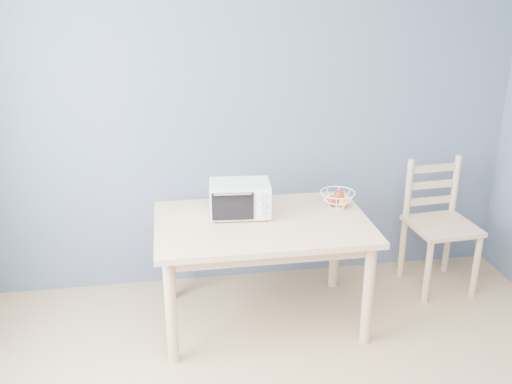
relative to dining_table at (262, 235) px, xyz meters
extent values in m
cube|color=slate|center=(0.02, 0.65, 0.65)|extent=(4.00, 0.01, 2.60)
cube|color=#E1B887|center=(0.00, 0.00, 0.08)|extent=(1.40, 0.90, 0.04)
cylinder|color=#E1B887|center=(-0.62, -0.37, -0.29)|extent=(0.07, 0.07, 0.71)
cylinder|color=#E1B887|center=(0.62, -0.37, -0.29)|extent=(0.07, 0.07, 0.71)
cylinder|color=#E1B887|center=(-0.62, 0.37, -0.29)|extent=(0.07, 0.07, 0.71)
cylinder|color=#E1B887|center=(0.62, 0.37, -0.29)|extent=(0.07, 0.07, 0.71)
cube|color=white|center=(-0.13, 0.12, 0.22)|extent=(0.42, 0.30, 0.22)
cube|color=black|center=(-0.18, 0.12, 0.22)|extent=(0.27, 0.25, 0.17)
cube|color=black|center=(-0.20, -0.02, 0.22)|extent=(0.27, 0.03, 0.19)
cylinder|color=silver|center=(-0.20, -0.03, 0.31)|extent=(0.24, 0.03, 0.01)
cube|color=white|center=(0.00, -0.02, 0.22)|extent=(0.11, 0.01, 0.20)
cylinder|color=black|center=(-0.31, 0.03, 0.11)|extent=(0.02, 0.02, 0.01)
cylinder|color=black|center=(0.03, 0.00, 0.11)|extent=(0.02, 0.02, 0.01)
cylinder|color=black|center=(-0.29, 0.23, 0.11)|extent=(0.02, 0.02, 0.01)
cylinder|color=black|center=(0.04, 0.20, 0.11)|extent=(0.02, 0.02, 0.01)
cylinder|color=silver|center=(0.00, -0.03, 0.29)|extent=(0.04, 0.02, 0.04)
cylinder|color=silver|center=(0.00, -0.03, 0.22)|extent=(0.04, 0.02, 0.04)
cylinder|color=silver|center=(0.00, -0.03, 0.16)|extent=(0.04, 0.02, 0.04)
torus|color=white|center=(0.55, 0.15, 0.21)|extent=(0.32, 0.32, 0.01)
torus|color=white|center=(0.55, 0.15, 0.16)|extent=(0.25, 0.25, 0.01)
torus|color=white|center=(0.55, 0.15, 0.11)|extent=(0.15, 0.15, 0.01)
sphere|color=red|center=(0.52, 0.16, 0.14)|extent=(0.08, 0.08, 0.08)
sphere|color=orange|center=(0.59, 0.13, 0.14)|extent=(0.07, 0.07, 0.07)
sphere|color=#F89660|center=(0.55, 0.20, 0.14)|extent=(0.07, 0.07, 0.07)
sphere|color=red|center=(0.56, 0.15, 0.19)|extent=(0.07, 0.07, 0.07)
cube|color=#E1B887|center=(1.40, 0.24, -0.14)|extent=(0.49, 0.49, 0.03)
cylinder|color=#E1B887|center=(1.22, 0.03, -0.40)|extent=(0.05, 0.05, 0.49)
cylinder|color=#E1B887|center=(1.61, 0.06, -0.40)|extent=(0.05, 0.05, 0.49)
cylinder|color=#E1B887|center=(1.19, 0.42, -0.40)|extent=(0.05, 0.05, 0.49)
cylinder|color=#E1B887|center=(1.58, 0.45, -0.40)|extent=(0.05, 0.05, 0.49)
cylinder|color=#E1B887|center=(1.19, 0.42, 0.09)|extent=(0.05, 0.05, 0.49)
cylinder|color=#E1B887|center=(1.58, 0.45, 0.09)|extent=(0.05, 0.05, 0.49)
cube|color=#E1B887|center=(1.39, 0.44, -0.02)|extent=(0.39, 0.05, 0.05)
cube|color=#E1B887|center=(1.39, 0.44, 0.12)|extent=(0.39, 0.05, 0.05)
cube|color=#E1B887|center=(1.39, 0.44, 0.25)|extent=(0.39, 0.05, 0.05)
camera|label=1|loc=(-0.58, -3.36, 1.62)|focal=40.00mm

